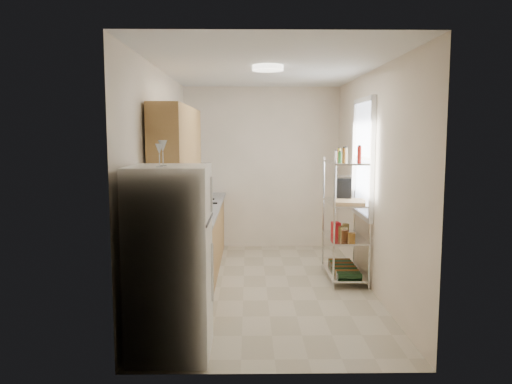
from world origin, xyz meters
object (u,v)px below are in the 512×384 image
(rice_cooker, at_px, (191,203))
(frying_pan_large, at_px, (195,203))
(refrigerator, at_px, (170,261))
(espresso_machine, at_px, (344,188))
(cutting_board, at_px, (350,201))

(rice_cooker, xyz_separation_m, frying_pan_large, (0.01, 0.44, -0.07))
(refrigerator, bearing_deg, espresso_machine, 50.20)
(frying_pan_large, bearing_deg, refrigerator, -87.29)
(cutting_board, relative_size, espresso_machine, 1.54)
(frying_pan_large, distance_m, espresso_machine, 1.98)
(refrigerator, xyz_separation_m, rice_cooker, (-0.07, 2.14, 0.20))
(refrigerator, xyz_separation_m, frying_pan_large, (-0.06, 2.58, 0.12))
(frying_pan_large, xyz_separation_m, espresso_machine, (1.94, -0.33, 0.24))
(refrigerator, height_order, cutting_board, refrigerator)
(espresso_machine, bearing_deg, rice_cooker, -168.01)
(rice_cooker, xyz_separation_m, espresso_machine, (1.94, 0.11, 0.17))
(frying_pan_large, distance_m, cutting_board, 2.06)
(cutting_board, xyz_separation_m, espresso_machine, (-0.03, 0.28, 0.14))
(refrigerator, relative_size, espresso_machine, 5.13)
(rice_cooker, xyz_separation_m, cutting_board, (1.97, -0.17, 0.03))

